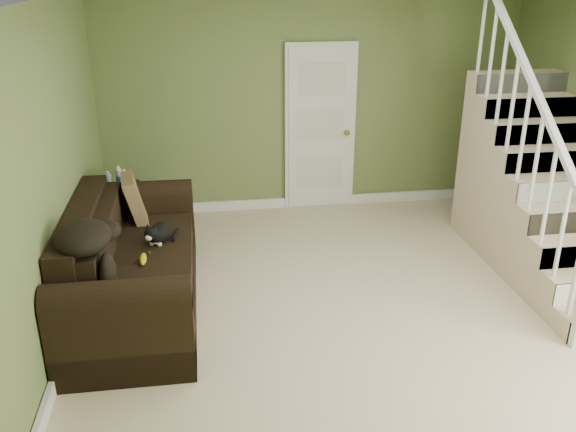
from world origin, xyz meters
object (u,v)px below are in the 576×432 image
object	(u,v)px
sofa	(129,270)
side_table	(122,218)
banana	(143,259)
cat	(160,233)

from	to	relation	value
sofa	side_table	size ratio (longest dim) A/B	2.74
side_table	banana	size ratio (longest dim) A/B	4.15
sofa	cat	bearing A→B (deg)	36.69
cat	sofa	bearing A→B (deg)	-120.06
sofa	side_table	xyz separation A→B (m)	(-0.20, 1.31, -0.03)
sofa	banana	bearing A→B (deg)	-49.97
sofa	cat	xyz separation A→B (m)	(0.28, 0.21, 0.24)
cat	banana	world-z (taller)	cat
side_table	banana	distance (m)	1.54
side_table	banana	bearing A→B (deg)	-76.84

